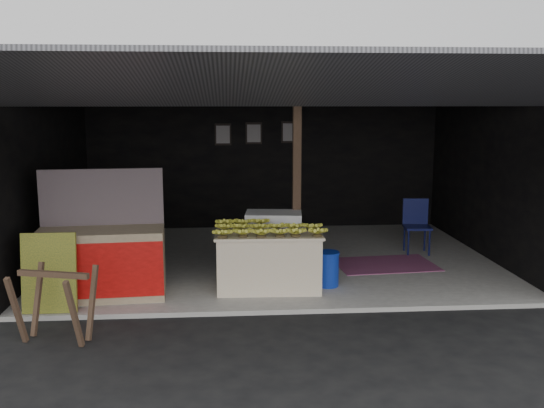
{
  "coord_description": "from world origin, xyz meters",
  "views": [
    {
      "loc": [
        -0.73,
        -6.96,
        2.55
      ],
      "look_at": [
        -0.09,
        1.53,
        1.1
      ],
      "focal_mm": 40.0,
      "sensor_mm": 36.0,
      "label": 1
    }
  ],
  "objects": [
    {
      "name": "banana_table",
      "position": [
        -0.19,
        0.9,
        0.45
      ],
      "size": [
        1.44,
        0.91,
        0.77
      ],
      "rotation": [
        0.0,
        0.0,
        -0.03
      ],
      "color": "beige",
      "rests_on": "concrete_slab"
    },
    {
      "name": "plastic_chair",
      "position": [
        2.39,
        2.68,
        0.58
      ],
      "size": [
        0.46,
        0.46,
        0.89
      ],
      "rotation": [
        0.0,
        0.0,
        -0.1
      ],
      "color": "#0B0F3E",
      "rests_on": "concrete_slab"
    },
    {
      "name": "ground",
      "position": [
        0.0,
        0.0,
        0.0
      ],
      "size": [
        80.0,
        80.0,
        0.0
      ],
      "primitive_type": "plane",
      "color": "black",
      "rests_on": "ground"
    },
    {
      "name": "concrete_slab",
      "position": [
        0.0,
        2.5,
        0.03
      ],
      "size": [
        7.0,
        5.0,
        0.06
      ],
      "primitive_type": "cube",
      "color": "gray",
      "rests_on": "ground"
    },
    {
      "name": "shophouse",
      "position": [
        0.0,
        2.82,
        2.1
      ],
      "size": [
        7.4,
        7.29,
        3.02
      ],
      "color": "black",
      "rests_on": "ground"
    },
    {
      "name": "picture_frames",
      "position": [
        -0.17,
        4.89,
        1.93
      ],
      "size": [
        1.62,
        0.04,
        0.46
      ],
      "color": "black",
      "rests_on": "shophouse"
    },
    {
      "name": "green_signboard",
      "position": [
        -2.85,
        0.14,
        0.54
      ],
      "size": [
        0.64,
        0.17,
        0.96
      ],
      "primitive_type": "cube",
      "rotation": [
        -0.13,
        0.0,
        0.0
      ],
      "color": "black",
      "rests_on": "concrete_slab"
    },
    {
      "name": "white_crate",
      "position": [
        -0.06,
        1.66,
        0.51
      ],
      "size": [
        0.86,
        0.63,
        0.9
      ],
      "rotation": [
        0.0,
        0.0,
        -0.1
      ],
      "color": "white",
      "rests_on": "concrete_slab"
    },
    {
      "name": "neighbor_stall",
      "position": [
        -2.34,
        0.68,
        0.55
      ],
      "size": [
        1.62,
        0.82,
        1.63
      ],
      "rotation": [
        0.0,
        0.0,
        0.07
      ],
      "color": "#998466",
      "rests_on": "concrete_slab"
    },
    {
      "name": "sawhorse",
      "position": [
        -2.57,
        -0.67,
        0.5
      ],
      "size": [
        0.85,
        0.84,
        0.79
      ],
      "rotation": [
        0.0,
        0.0,
        -0.26
      ],
      "color": "#4F3527",
      "rests_on": "ground"
    },
    {
      "name": "magenta_rug",
      "position": [
        1.69,
        1.93,
        0.07
      ],
      "size": [
        1.58,
        1.13,
        0.01
      ],
      "primitive_type": "cube",
      "rotation": [
        0.0,
        0.0,
        0.09
      ],
      "color": "#711947",
      "rests_on": "concrete_slab"
    },
    {
      "name": "banana_pile",
      "position": [
        -0.19,
        0.9,
        0.91
      ],
      "size": [
        1.32,
        0.82,
        0.15
      ],
      "primitive_type": null,
      "rotation": [
        0.0,
        0.0,
        -0.03
      ],
      "color": "yellow",
      "rests_on": "banana_table"
    },
    {
      "name": "water_barrel",
      "position": [
        0.62,
        0.93,
        0.28
      ],
      "size": [
        0.3,
        0.3,
        0.45
      ],
      "primitive_type": "cylinder",
      "color": "#0D2898",
      "rests_on": "concrete_slab"
    }
  ]
}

